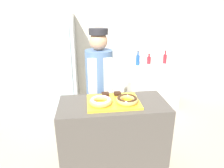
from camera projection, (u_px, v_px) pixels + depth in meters
wall_back at (99, 39)px, 3.99m from camera, size 8.00×0.06×2.70m
display_counter at (113, 140)px, 2.31m from camera, size 1.17×0.56×0.96m
serving_tray at (113, 102)px, 2.14m from camera, size 0.56×0.41×0.02m
donut_light_glaze at (101, 101)px, 2.05m from camera, size 0.23×0.23×0.06m
donut_chocolate_glaze at (127, 100)px, 2.09m from camera, size 0.23×0.23×0.06m
brownie_back_left at (105, 94)px, 2.26m from camera, size 0.08×0.08×0.03m
brownie_back_right at (117, 94)px, 2.28m from camera, size 0.08×0.08×0.03m
baker_person at (100, 90)px, 2.63m from camera, size 0.35×0.35×1.70m
beverage_fridge at (58, 66)px, 3.68m from camera, size 0.68×0.65×1.85m
chest_freezer at (152, 85)px, 4.08m from camera, size 0.94×0.57×0.91m
bottle_red at (149, 60)px, 3.88m from camera, size 0.08×0.08×0.20m
bottle_blue at (138, 60)px, 3.77m from camera, size 0.07×0.07×0.27m
bottle_red_b at (165, 58)px, 3.90m from camera, size 0.07×0.07×0.25m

